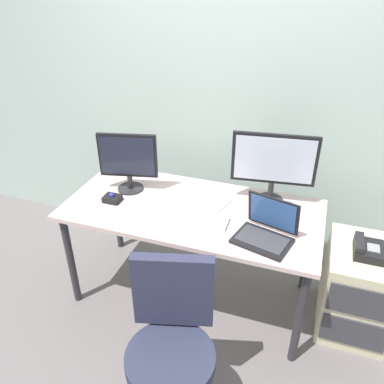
% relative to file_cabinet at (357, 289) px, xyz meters
% --- Properties ---
extents(ground_plane, '(8.00, 8.00, 0.00)m').
position_rel_file_cabinet_xyz_m(ground_plane, '(-1.09, -0.09, -0.30)').
color(ground_plane, slate).
extents(back_wall, '(6.00, 0.10, 2.80)m').
position_rel_file_cabinet_xyz_m(back_wall, '(-1.09, 0.65, 1.10)').
color(back_wall, '#B1C8BD').
rests_on(back_wall, ground).
extents(desk, '(1.65, 0.77, 0.75)m').
position_rel_file_cabinet_xyz_m(desk, '(-1.09, -0.09, 0.37)').
color(desk, beige).
rests_on(desk, ground).
extents(file_cabinet, '(0.42, 0.53, 0.60)m').
position_rel_file_cabinet_xyz_m(file_cabinet, '(0.00, 0.00, 0.00)').
color(file_cabinet, beige).
rests_on(file_cabinet, ground).
extents(desk_phone, '(0.17, 0.20, 0.09)m').
position_rel_file_cabinet_xyz_m(desk_phone, '(-0.01, -0.02, 0.34)').
color(desk_phone, black).
rests_on(desk_phone, file_cabinet).
extents(office_chair, '(0.52, 0.53, 0.94)m').
position_rel_file_cabinet_xyz_m(office_chair, '(-0.91, -0.93, 0.12)').
color(office_chair, black).
rests_on(office_chair, ground).
extents(monitor_main, '(0.53, 0.18, 0.47)m').
position_rel_file_cabinet_xyz_m(monitor_main, '(-0.63, 0.16, 0.73)').
color(monitor_main, '#262628').
rests_on(monitor_main, desk).
extents(monitor_side, '(0.39, 0.18, 0.41)m').
position_rel_file_cabinet_xyz_m(monitor_side, '(-1.58, -0.00, 0.67)').
color(monitor_side, '#262628').
rests_on(monitor_side, desk).
extents(keyboard, '(0.41, 0.15, 0.03)m').
position_rel_file_cabinet_xyz_m(keyboard, '(-1.03, -0.21, 0.46)').
color(keyboard, silver).
rests_on(keyboard, desk).
extents(laptop, '(0.36, 0.33, 0.24)m').
position_rel_file_cabinet_xyz_m(laptop, '(-0.59, -0.25, 0.50)').
color(laptop, black).
rests_on(laptop, desk).
extents(trackball_mouse, '(0.11, 0.09, 0.07)m').
position_rel_file_cabinet_xyz_m(trackball_mouse, '(-1.62, -0.18, 0.47)').
color(trackball_mouse, black).
rests_on(trackball_mouse, desk).
extents(coffee_mug, '(0.09, 0.08, 0.10)m').
position_rel_file_cabinet_xyz_m(coffee_mug, '(-0.50, -0.02, 0.50)').
color(coffee_mug, '#315295').
rests_on(coffee_mug, desk).
extents(paper_notepad, '(0.20, 0.24, 0.01)m').
position_rel_file_cabinet_xyz_m(paper_notepad, '(-0.97, -0.00, 0.45)').
color(paper_notepad, white).
rests_on(paper_notepad, desk).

